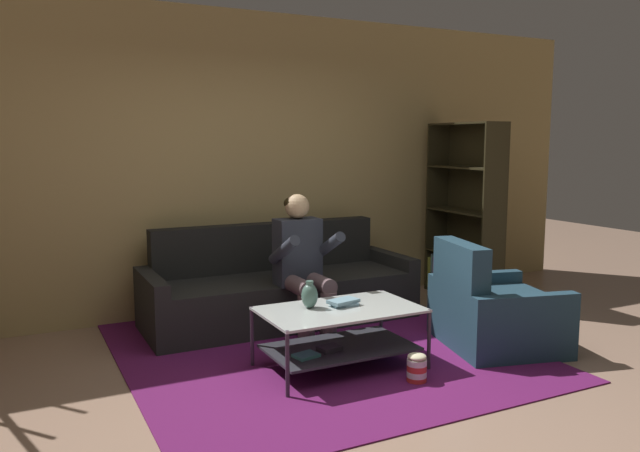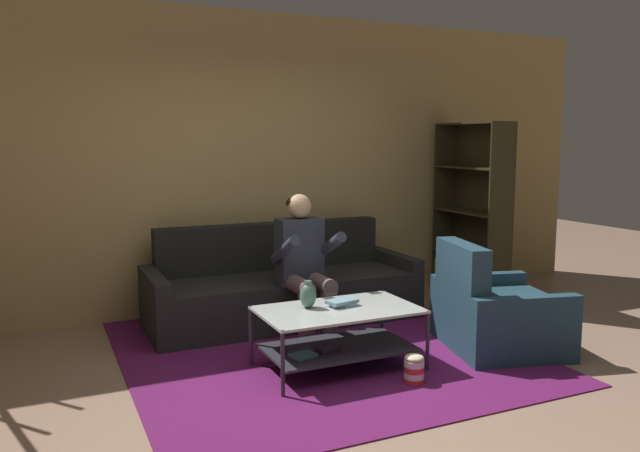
% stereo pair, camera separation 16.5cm
% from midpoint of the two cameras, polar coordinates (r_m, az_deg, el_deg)
% --- Properties ---
extents(ground, '(16.80, 16.80, 0.00)m').
position_cam_midpoint_polar(ground, '(4.24, 3.87, -15.34)').
color(ground, '#9B7963').
extents(back_partition, '(8.40, 0.12, 2.90)m').
position_cam_midpoint_polar(back_partition, '(6.17, -7.04, 5.74)').
color(back_partition, tan).
rests_on(back_partition, ground).
extents(couch, '(2.48, 0.89, 0.88)m').
position_cam_midpoint_polar(couch, '(5.82, -2.67, -5.84)').
color(couch, black).
rests_on(couch, ground).
extents(person_seated_center, '(0.50, 0.58, 1.22)m').
position_cam_midpoint_polar(person_seated_center, '(5.27, -0.54, -3.16)').
color(person_seated_center, '#634C50').
rests_on(person_seated_center, ground).
extents(coffee_table, '(1.15, 0.68, 0.45)m').
position_cam_midpoint_polar(coffee_table, '(4.61, 2.64, -9.36)').
color(coffee_table, '#B9C1BC').
rests_on(coffee_table, ground).
extents(area_rug, '(3.00, 3.28, 0.01)m').
position_cam_midpoint_polar(area_rug, '(5.19, 0.29, -10.86)').
color(area_rug, '#5C164E').
rests_on(area_rug, ground).
extents(vase, '(0.12, 0.12, 0.20)m').
position_cam_midpoint_polar(vase, '(4.57, -0.07, -6.35)').
color(vase, '#486B5F').
rests_on(vase, coffee_table).
extents(book_stack, '(0.25, 0.18, 0.05)m').
position_cam_midpoint_polar(book_stack, '(4.65, 3.07, -7.00)').
color(book_stack, '#7297A9').
rests_on(book_stack, coffee_table).
extents(bookshelf, '(0.33, 0.97, 1.85)m').
position_cam_midpoint_polar(bookshelf, '(6.81, 14.35, -0.99)').
color(bookshelf, '#2E2917').
rests_on(bookshelf, ground).
extents(armchair, '(1.04, 1.11, 0.87)m').
position_cam_midpoint_polar(armchair, '(5.27, 16.62, -7.77)').
color(armchair, '#213D4E').
rests_on(armchair, ground).
extents(popcorn_tub, '(0.14, 0.14, 0.21)m').
position_cam_midpoint_polar(popcorn_tub, '(4.47, 9.67, -12.77)').
color(popcorn_tub, red).
rests_on(popcorn_tub, ground).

